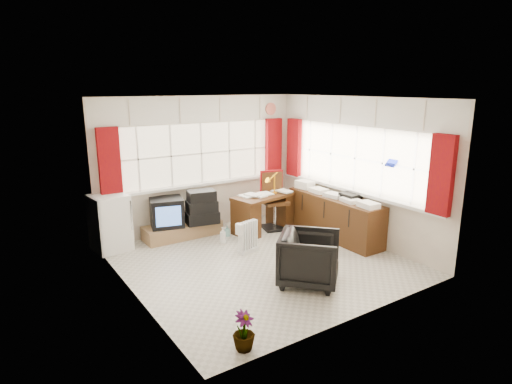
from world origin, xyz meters
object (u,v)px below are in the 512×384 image
crt_tv (167,212)px  desk_lamp (274,179)px  desk (264,211)px  mini_fridge (110,223)px  radiator (248,240)px  tv_bench (183,230)px  office_chair (309,259)px  credenza (334,216)px  task_chair (273,198)px

crt_tv → desk_lamp: bearing=-15.3°
desk → mini_fridge: mini_fridge is taller
desk_lamp → radiator: desk_lamp is taller
crt_tv → tv_bench: bearing=-4.7°
office_chair → tv_bench: bearing=60.6°
credenza → desk: bearing=130.3°
desk_lamp → crt_tv: 2.08m
credenza → office_chair: bearing=-143.4°
desk_lamp → mini_fridge: desk_lamp is taller
office_chair → crt_tv: crt_tv is taller
desk_lamp → credenza: 1.31m
radiator → credenza: size_ratio=0.27×
credenza → task_chair: bearing=118.5°
office_chair → radiator: bearing=50.5°
desk → tv_bench: (-1.43, 0.52, -0.26)m
mini_fridge → task_chair: bearing=-10.2°
radiator → crt_tv: size_ratio=0.80×
task_chair → crt_tv: task_chair is taller
task_chair → office_chair: 2.49m
desk_lamp → credenza: bearing=-59.2°
credenza → tv_bench: bearing=146.3°
radiator → tv_bench: size_ratio=0.38×
credenza → mini_fridge: mini_fridge is taller
task_chair → credenza: 1.23m
office_chair → mini_fridge: mini_fridge is taller
crt_tv → radiator: bearing=-57.0°
desk_lamp → mini_fridge: bearing=168.6°
mini_fridge → credenza: bearing=-24.4°
radiator → credenza: bearing=-7.4°
desk → credenza: credenza is taller
task_chair → office_chair: size_ratio=1.37×
radiator → tv_bench: radiator is taller
radiator → task_chair: bearing=37.3°
desk → credenza: 1.31m
task_chair → tv_bench: task_chair is taller
radiator → credenza: (1.70, -0.22, 0.18)m
task_chair → desk_lamp: bearing=-107.4°
crt_tv → mini_fridge: 0.97m
office_chair → radiator: office_chair is taller
desk_lamp → task_chair: size_ratio=0.36×
desk_lamp → crt_tv: size_ratio=0.59×
task_chair → mini_fridge: (-2.95, 0.53, -0.11)m
desk_lamp → radiator: bearing=-144.4°
desk → crt_tv: size_ratio=1.92×
tv_bench → office_chair: bearing=-76.0°
radiator → mini_fridge: size_ratio=0.57×
desk_lamp → mini_fridge: 3.03m
tv_bench → credenza: bearing=-33.7°
tv_bench → radiator: bearing=-66.0°
desk_lamp → tv_bench: desk_lamp is taller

